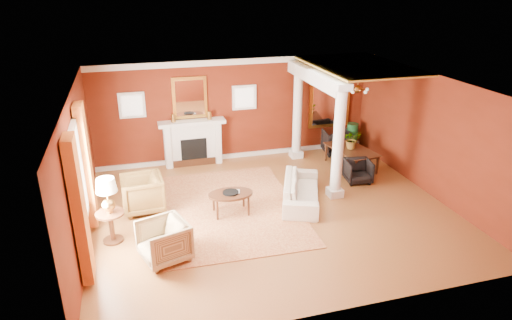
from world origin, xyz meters
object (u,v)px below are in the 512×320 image
object	(u,v)px
armchair_leopard	(142,192)
side_table	(108,200)
sofa	(302,186)
coffee_table	(231,195)
dining_table	(352,153)
armchair_stripe	(164,239)

from	to	relation	value
armchair_leopard	side_table	distance (m)	1.44
sofa	coffee_table	size ratio (longest dim) A/B	2.02
armchair_leopard	dining_table	world-z (taller)	armchair_leopard
side_table	dining_table	bearing A→B (deg)	18.88
sofa	coffee_table	world-z (taller)	sofa
armchair_leopard	armchair_stripe	distance (m)	2.13
coffee_table	dining_table	bearing A→B (deg)	23.96
side_table	dining_table	distance (m)	6.81
sofa	armchair_leopard	world-z (taller)	armchair_leopard
armchair_stripe	side_table	xyz separation A→B (m)	(-0.96, 0.93, 0.50)
armchair_leopard	side_table	size ratio (longest dim) A/B	0.67
sofa	side_table	bearing A→B (deg)	119.95
sofa	armchair_stripe	bearing A→B (deg)	136.58
armchair_stripe	coffee_table	bearing A→B (deg)	113.70
sofa	armchair_stripe	world-z (taller)	armchair_stripe
sofa	dining_table	xyz separation A→B (m)	(2.12, 1.59, 0.04)
armchair_leopard	dining_table	size ratio (longest dim) A/B	0.59
sofa	side_table	distance (m)	4.38
side_table	sofa	bearing A→B (deg)	8.03
armchair_leopard	armchair_stripe	xyz separation A→B (m)	(0.29, -2.11, -0.03)
armchair_leopard	side_table	xyz separation A→B (m)	(-0.67, -1.19, 0.46)
sofa	dining_table	bearing A→B (deg)	-31.18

